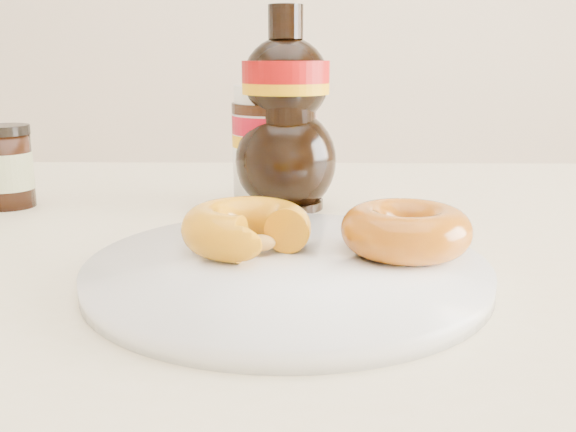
{
  "coord_description": "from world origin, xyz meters",
  "views": [
    {
      "loc": [
        0.07,
        -0.41,
        0.91
      ],
      "look_at": [
        0.07,
        0.08,
        0.79
      ],
      "focal_mm": 40.0,
      "sensor_mm": 36.0,
      "label": 1
    }
  ],
  "objects_px": {
    "donut_bitten": "(247,228)",
    "syrup_bottle": "(286,110)",
    "dining_table": "(213,341)",
    "plate": "(287,270)",
    "nutella_jar": "(274,141)",
    "dark_jar": "(6,167)",
    "donut_whole": "(406,230)"
  },
  "relations": [
    {
      "from": "syrup_bottle",
      "to": "dark_jar",
      "type": "height_order",
      "value": "syrup_bottle"
    },
    {
      "from": "nutella_jar",
      "to": "dark_jar",
      "type": "relative_size",
      "value": 1.46
    },
    {
      "from": "syrup_bottle",
      "to": "dark_jar",
      "type": "relative_size",
      "value": 2.37
    },
    {
      "from": "dining_table",
      "to": "plate",
      "type": "height_order",
      "value": "plate"
    },
    {
      "from": "donut_bitten",
      "to": "syrup_bottle",
      "type": "relative_size",
      "value": 0.48
    },
    {
      "from": "plate",
      "to": "nutella_jar",
      "type": "xyz_separation_m",
      "value": [
        -0.02,
        0.25,
        0.06
      ]
    },
    {
      "from": "plate",
      "to": "donut_bitten",
      "type": "relative_size",
      "value": 2.93
    },
    {
      "from": "dining_table",
      "to": "syrup_bottle",
      "type": "bearing_deg",
      "value": 68.71
    },
    {
      "from": "nutella_jar",
      "to": "dark_jar",
      "type": "bearing_deg",
      "value": -175.75
    },
    {
      "from": "plate",
      "to": "syrup_bottle",
      "type": "bearing_deg",
      "value": 91.28
    },
    {
      "from": "plate",
      "to": "nutella_jar",
      "type": "bearing_deg",
      "value": 94.13
    },
    {
      "from": "donut_bitten",
      "to": "syrup_bottle",
      "type": "bearing_deg",
      "value": 97.12
    },
    {
      "from": "dining_table",
      "to": "plate",
      "type": "bearing_deg",
      "value": -48.16
    },
    {
      "from": "plate",
      "to": "syrup_bottle",
      "type": "xyz_separation_m",
      "value": [
        -0.01,
        0.23,
        0.1
      ]
    },
    {
      "from": "donut_whole",
      "to": "nutella_jar",
      "type": "relative_size",
      "value": 0.76
    },
    {
      "from": "dining_table",
      "to": "nutella_jar",
      "type": "relative_size",
      "value": 11.03
    },
    {
      "from": "donut_whole",
      "to": "syrup_bottle",
      "type": "bearing_deg",
      "value": 114.36
    },
    {
      "from": "donut_whole",
      "to": "nutella_jar",
      "type": "height_order",
      "value": "nutella_jar"
    },
    {
      "from": "nutella_jar",
      "to": "syrup_bottle",
      "type": "bearing_deg",
      "value": -57.7
    },
    {
      "from": "nutella_jar",
      "to": "donut_bitten",
      "type": "bearing_deg",
      "value": -93.36
    },
    {
      "from": "donut_bitten",
      "to": "donut_whole",
      "type": "height_order",
      "value": "same"
    },
    {
      "from": "syrup_bottle",
      "to": "donut_bitten",
      "type": "bearing_deg",
      "value": -97.34
    },
    {
      "from": "donut_bitten",
      "to": "syrup_bottle",
      "type": "xyz_separation_m",
      "value": [
        0.03,
        0.2,
        0.07
      ]
    },
    {
      "from": "donut_whole",
      "to": "dark_jar",
      "type": "bearing_deg",
      "value": 152.2
    },
    {
      "from": "donut_whole",
      "to": "dark_jar",
      "type": "distance_m",
      "value": 0.44
    },
    {
      "from": "dining_table",
      "to": "plate",
      "type": "distance_m",
      "value": 0.13
    },
    {
      "from": "syrup_bottle",
      "to": "dark_jar",
      "type": "bearing_deg",
      "value": -179.88
    },
    {
      "from": "dining_table",
      "to": "syrup_bottle",
      "type": "height_order",
      "value": "syrup_bottle"
    },
    {
      "from": "donut_bitten",
      "to": "syrup_bottle",
      "type": "height_order",
      "value": "syrup_bottle"
    },
    {
      "from": "plate",
      "to": "nutella_jar",
      "type": "relative_size",
      "value": 2.27
    },
    {
      "from": "donut_bitten",
      "to": "donut_whole",
      "type": "distance_m",
      "value": 0.12
    },
    {
      "from": "plate",
      "to": "donut_whole",
      "type": "xyz_separation_m",
      "value": [
        0.09,
        0.02,
        0.02
      ]
    }
  ]
}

